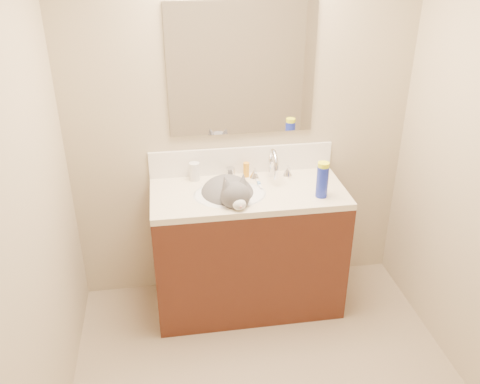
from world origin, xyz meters
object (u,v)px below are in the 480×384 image
object	(u,v)px
vanity_cabinet	(248,251)
faucet	(273,167)
pill_bottle	(195,171)
silver_jar	(231,173)
spray_can	(322,182)
cat	(229,196)
basin	(230,204)
amber_bottle	(246,170)

from	to	relation	value
vanity_cabinet	faucet	xyz separation A→B (m)	(0.18, 0.14, 0.54)
vanity_cabinet	pill_bottle	bearing A→B (deg)	146.98
silver_jar	spray_can	xyz separation A→B (m)	(0.50, -0.35, 0.06)
cat	silver_jar	bearing A→B (deg)	71.45
vanity_cabinet	silver_jar	bearing A→B (deg)	112.00
pill_bottle	spray_can	bearing A→B (deg)	-25.24
cat	spray_can	xyz separation A→B (m)	(0.54, -0.11, 0.11)
silver_jar	spray_can	distance (m)	0.61
vanity_cabinet	silver_jar	size ratio (longest dim) A/B	17.96
basin	faucet	bearing A→B (deg)	29.12
amber_bottle	spray_can	size ratio (longest dim) A/B	0.50
silver_jar	amber_bottle	distance (m)	0.10
faucet	pill_bottle	world-z (taller)	faucet
basin	silver_jar	world-z (taller)	silver_jar
basin	pill_bottle	size ratio (longest dim) A/B	3.84
amber_bottle	cat	bearing A→B (deg)	-121.71
vanity_cabinet	spray_can	distance (m)	0.70
vanity_cabinet	basin	xyz separation A→B (m)	(-0.12, -0.03, 0.38)
amber_bottle	spray_can	bearing A→B (deg)	-40.64
cat	silver_jar	world-z (taller)	cat
basin	spray_can	world-z (taller)	spray_can
cat	silver_jar	xyz separation A→B (m)	(0.04, 0.23, 0.05)
faucet	spray_can	size ratio (longest dim) A/B	1.44
basin	faucet	xyz separation A→B (m)	(0.30, 0.17, 0.16)
pill_bottle	amber_bottle	xyz separation A→B (m)	(0.33, -0.00, -0.01)
silver_jar	spray_can	size ratio (longest dim) A/B	0.34
vanity_cabinet	faucet	distance (m)	0.58
vanity_cabinet	cat	bearing A→B (deg)	-166.21
vanity_cabinet	faucet	size ratio (longest dim) A/B	4.29
pill_bottle	silver_jar	bearing A→B (deg)	-0.06
faucet	spray_can	bearing A→B (deg)	-49.26
basin	amber_bottle	distance (m)	0.30
cat	silver_jar	distance (m)	0.24
faucet	pill_bottle	distance (m)	0.50
basin	faucet	size ratio (longest dim) A/B	1.61
basin	pill_bottle	distance (m)	0.33
silver_jar	cat	bearing A→B (deg)	-99.82
basin	cat	distance (m)	0.05
vanity_cabinet	basin	world-z (taller)	basin
pill_bottle	silver_jar	xyz separation A→B (m)	(0.23, -0.00, -0.03)
cat	faucet	bearing A→B (deg)	20.18
amber_bottle	vanity_cabinet	bearing A→B (deg)	-95.74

